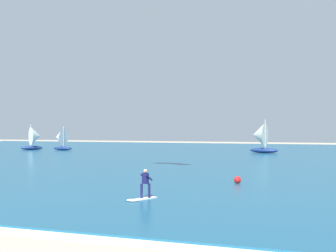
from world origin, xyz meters
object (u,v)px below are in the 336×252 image
object	(u,v)px
sailboat_leading	(60,139)
marker_buoy	(237,180)
kitesurfer	(143,188)
sailboat_near_shore	(260,138)
sailboat_far_right	(35,138)

from	to	relation	value
sailboat_leading	marker_buoy	world-z (taller)	sailboat_leading
kitesurfer	marker_buoy	bearing A→B (deg)	62.09
sailboat_near_shore	sailboat_leading	bearing A→B (deg)	-175.70
sailboat_near_shore	sailboat_far_right	bearing A→B (deg)	-175.97
kitesurfer	sailboat_far_right	xyz separation A→B (m)	(-37.38, 41.50, 1.54)
sailboat_leading	marker_buoy	distance (m)	49.60
sailboat_leading	sailboat_far_right	size ratio (longest dim) A/B	0.93
kitesurfer	sailboat_leading	bearing A→B (deg)	127.58
marker_buoy	sailboat_near_shore	bearing A→B (deg)	91.75
kitesurfer	marker_buoy	distance (m)	9.05
kitesurfer	marker_buoy	world-z (taller)	kitesurfer
kitesurfer	sailboat_near_shore	bearing A→B (deg)	85.97
sailboat_leading	sailboat_near_shore	bearing A→B (deg)	4.30
marker_buoy	sailboat_far_right	bearing A→B (deg)	141.15
sailboat_far_right	marker_buoy	bearing A→B (deg)	-38.85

